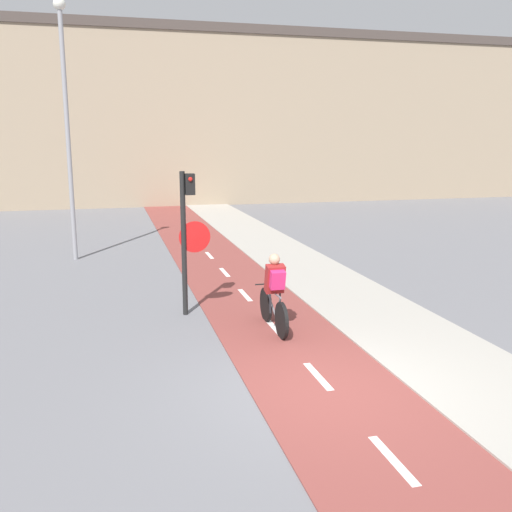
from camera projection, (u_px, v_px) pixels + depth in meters
The scene contains 7 objects.
ground_plane at pixel (330, 391), 8.61m from camera, with size 120.00×120.00×0.00m, color slate.
bike_lane at pixel (329, 390), 8.62m from camera, with size 2.38×60.00×0.02m.
sidewalk_strip at pixel (468, 373), 9.20m from camera, with size 2.40×60.00×0.05m.
building_row_background at pixel (158, 117), 33.61m from camera, with size 60.00×5.20×10.00m.
traffic_light_pole at pixel (187, 227), 12.01m from camera, with size 0.67×0.25×3.08m.
street_lamp_far at pixel (66, 107), 17.12m from camera, with size 0.36×0.36×7.77m.
cyclist_near at pixel (274, 295), 11.19m from camera, with size 0.46×1.83×1.55m.
Camera 1 is at (-3.10, -7.49, 3.72)m, focal length 40.00 mm.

